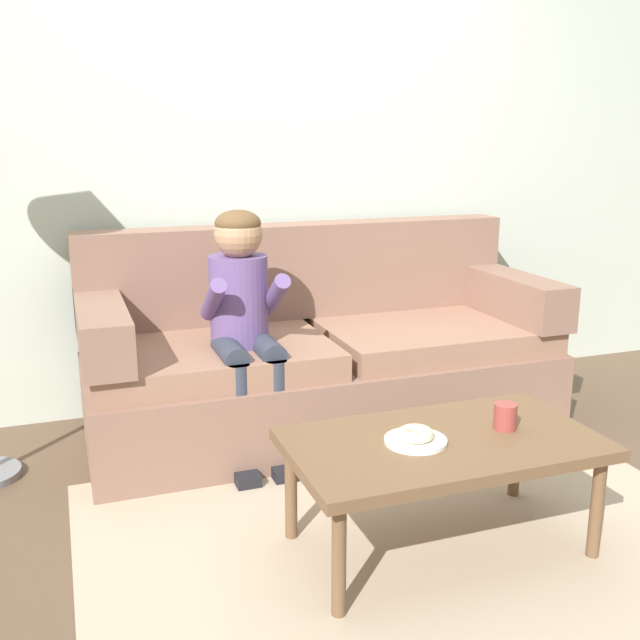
{
  "coord_description": "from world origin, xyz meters",
  "views": [
    {
      "loc": [
        -1.11,
        -2.38,
        1.41
      ],
      "look_at": [
        -0.09,
        0.45,
        0.65
      ],
      "focal_mm": 41.06,
      "sensor_mm": 36.0,
      "label": 1
    }
  ],
  "objects_px": {
    "coffee_table": "(442,450)",
    "mug": "(505,416)",
    "donut": "(416,434)",
    "toy_controller": "(468,473)",
    "person_child": "(243,311)",
    "couch": "(320,358)"
  },
  "relations": [
    {
      "from": "coffee_table",
      "to": "mug",
      "type": "distance_m",
      "value": 0.26
    },
    {
      "from": "donut",
      "to": "toy_controller",
      "type": "xyz_separation_m",
      "value": [
        0.48,
        0.44,
        -0.42
      ]
    },
    {
      "from": "person_child",
      "to": "couch",
      "type": "bearing_deg",
      "value": 26.22
    },
    {
      "from": "person_child",
      "to": "toy_controller",
      "type": "xyz_separation_m",
      "value": [
        0.82,
        -0.56,
        -0.65
      ]
    },
    {
      "from": "person_child",
      "to": "mug",
      "type": "xyz_separation_m",
      "value": [
        0.68,
        -1.0,
        -0.21
      ]
    },
    {
      "from": "couch",
      "to": "mug",
      "type": "distance_m",
      "value": 1.24
    },
    {
      "from": "toy_controller",
      "to": "couch",
      "type": "bearing_deg",
      "value": 106.08
    },
    {
      "from": "toy_controller",
      "to": "donut",
      "type": "bearing_deg",
      "value": -148.35
    },
    {
      "from": "mug",
      "to": "toy_controller",
      "type": "relative_size",
      "value": 0.4
    },
    {
      "from": "coffee_table",
      "to": "donut",
      "type": "relative_size",
      "value": 8.78
    },
    {
      "from": "couch",
      "to": "person_child",
      "type": "relative_size",
      "value": 2.03
    },
    {
      "from": "couch",
      "to": "mug",
      "type": "height_order",
      "value": "couch"
    },
    {
      "from": "mug",
      "to": "person_child",
      "type": "bearing_deg",
      "value": 124.34
    },
    {
      "from": "mug",
      "to": "toy_controller",
      "type": "height_order",
      "value": "mug"
    },
    {
      "from": "donut",
      "to": "toy_controller",
      "type": "relative_size",
      "value": 0.53
    },
    {
      "from": "toy_controller",
      "to": "mug",
      "type": "bearing_deg",
      "value": -117.74
    },
    {
      "from": "coffee_table",
      "to": "toy_controller",
      "type": "bearing_deg",
      "value": 48.99
    },
    {
      "from": "coffee_table",
      "to": "mug",
      "type": "xyz_separation_m",
      "value": [
        0.25,
        0.0,
        0.09
      ]
    },
    {
      "from": "coffee_table",
      "to": "donut",
      "type": "bearing_deg",
      "value": -179.92
    },
    {
      "from": "coffee_table",
      "to": "person_child",
      "type": "height_order",
      "value": "person_child"
    },
    {
      "from": "person_child",
      "to": "toy_controller",
      "type": "relative_size",
      "value": 4.87
    },
    {
      "from": "couch",
      "to": "mug",
      "type": "relative_size",
      "value": 24.82
    }
  ]
}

